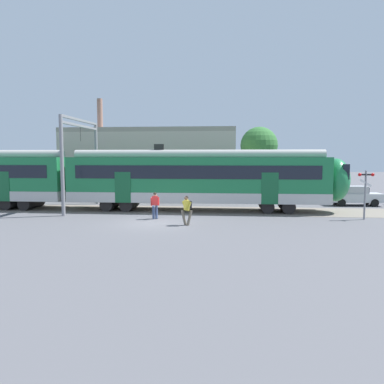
{
  "coord_description": "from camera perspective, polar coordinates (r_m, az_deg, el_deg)",
  "views": [
    {
      "loc": [
        4.21,
        -21.15,
        3.79
      ],
      "look_at": [
        2.04,
        2.36,
        1.6
      ],
      "focal_mm": 35.0,
      "sensor_mm": 36.0,
      "label": 1
    }
  ],
  "objects": [
    {
      "name": "ground_plane",
      "position": [
        21.89,
        -5.91,
        -4.7
      ],
      "size": [
        160.0,
        160.0,
        0.0
      ],
      "primitive_type": "plane",
      "color": "#515156"
    },
    {
      "name": "track_bed",
      "position": [
        29.7,
        -20.95,
        -2.37
      ],
      "size": [
        80.0,
        4.4,
        0.01
      ],
      "primitive_type": "cube",
      "color": "slate",
      "rests_on": "ground"
    },
    {
      "name": "commuter_train",
      "position": [
        28.48,
        -16.62,
        1.99
      ],
      "size": [
        38.05,
        3.07,
        4.73
      ],
      "color": "#B7B7B2",
      "rests_on": "ground"
    },
    {
      "name": "pedestrian_red",
      "position": [
        23.1,
        -5.66,
        -1.76
      ],
      "size": [
        0.54,
        0.68,
        1.67
      ],
      "color": "navy",
      "rests_on": "ground"
    },
    {
      "name": "pedestrian_yellow",
      "position": [
        20.87,
        -0.77,
        -2.41
      ],
      "size": [
        0.71,
        0.52,
        1.67
      ],
      "color": "#6B6051",
      "rests_on": "ground"
    },
    {
      "name": "parked_car_silver",
      "position": [
        32.17,
        23.49,
        -0.51
      ],
      "size": [
        4.04,
        1.84,
        1.54
      ],
      "color": "#B7BABF",
      "rests_on": "ground"
    },
    {
      "name": "catenary_gantry",
      "position": [
        28.42,
        -16.57,
        6.13
      ],
      "size": [
        0.24,
        6.64,
        6.53
      ],
      "color": "gray",
      "rests_on": "ground"
    },
    {
      "name": "crossing_signal",
      "position": [
        24.99,
        24.92,
        0.72
      ],
      "size": [
        0.96,
        0.22,
        3.0
      ],
      "color": "gray",
      "rests_on": "ground"
    },
    {
      "name": "background_building",
      "position": [
        35.0,
        -6.4,
        4.31
      ],
      "size": [
        15.64,
        5.0,
        9.2
      ],
      "color": "#B2A899",
      "rests_on": "ground"
    },
    {
      "name": "street_tree_right",
      "position": [
        38.19,
        10.18,
        6.96
      ],
      "size": [
        3.71,
        3.71,
        6.83
      ],
      "color": "brown",
      "rests_on": "ground"
    }
  ]
}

